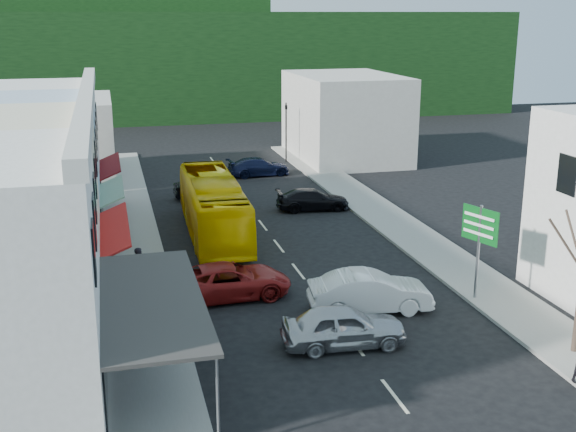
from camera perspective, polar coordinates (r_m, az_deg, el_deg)
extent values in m
plane|color=black|center=(30.94, 2.75, -6.86)|extent=(120.00, 120.00, 0.00)
cube|color=gray|center=(39.13, -12.18, -2.18)|extent=(3.00, 52.00, 0.15)
cube|color=gray|center=(42.23, 8.56, -0.67)|extent=(3.00, 52.00, 0.15)
cube|color=#5C0B10|center=(23.51, -13.17, -6.77)|extent=(1.30, 7.65, 0.08)
cube|color=beige|center=(31.56, -21.14, 0.20)|extent=(7.00, 8.00, 8.00)
cube|color=#B11916|center=(31.55, -13.58, -0.97)|extent=(1.30, 6.80, 0.08)
cube|color=#92A8BD|center=(38.33, -20.01, 2.92)|extent=(7.00, 6.00, 8.00)
cube|color=#195926|center=(38.32, -13.78, 1.96)|extent=(1.30, 5.10, 0.08)
cube|color=silver|center=(44.68, -19.27, 4.71)|extent=(7.00, 7.00, 8.00)
cube|color=#5C0B10|center=(44.67, -13.92, 3.88)|extent=(1.30, 5.95, 0.08)
cube|color=#B7B2A8|center=(55.13, -17.82, 5.73)|extent=(8.00, 10.00, 6.00)
cube|color=#B7B2A8|center=(61.07, 4.53, 7.82)|extent=(8.00, 12.00, 7.00)
cube|color=black|center=(91.86, -9.11, 11.90)|extent=(80.00, 24.00, 12.00)
cube|color=black|center=(97.31, -14.40, 14.18)|extent=(40.00, 16.00, 8.00)
imported|color=#F8C703|center=(39.86, -5.92, 0.64)|extent=(2.84, 11.67, 3.10)
imported|color=#B7B7BD|center=(26.93, 4.42, -8.85)|extent=(4.51, 2.09, 1.40)
imported|color=white|center=(30.06, 6.48, -6.21)|extent=(4.58, 2.32, 1.40)
imported|color=maroon|center=(31.35, -4.69, -5.21)|extent=(4.68, 2.11, 1.40)
imported|color=black|center=(45.04, 1.96, 1.37)|extent=(4.64, 2.22, 1.40)
imported|color=black|center=(48.14, -6.47, 2.22)|extent=(4.44, 1.90, 1.40)
imported|color=black|center=(54.60, -2.34, 3.92)|extent=(4.65, 2.24, 1.40)
imported|color=black|center=(32.59, -11.60, -4.10)|extent=(0.40, 0.60, 1.70)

